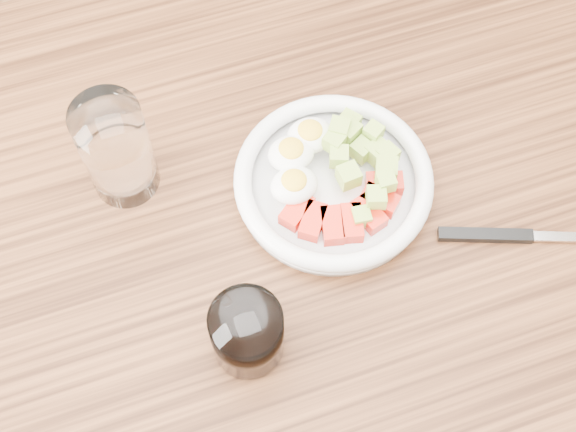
% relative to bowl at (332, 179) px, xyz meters
% --- Properties ---
extents(ground, '(4.00, 4.00, 0.00)m').
position_rel_bowl_xyz_m(ground, '(-0.06, -0.04, -0.79)').
color(ground, brown).
rests_on(ground, ground).
extents(dining_table, '(1.50, 0.90, 0.77)m').
position_rel_bowl_xyz_m(dining_table, '(-0.06, -0.04, -0.12)').
color(dining_table, brown).
rests_on(dining_table, ground).
extents(bowl, '(0.23, 0.23, 0.06)m').
position_rel_bowl_xyz_m(bowl, '(0.00, 0.00, 0.00)').
color(bowl, white).
rests_on(bowl, dining_table).
extents(fork, '(0.22, 0.10, 0.01)m').
position_rel_bowl_xyz_m(fork, '(0.17, -0.13, -0.02)').
color(fork, black).
rests_on(fork, dining_table).
extents(water_glass, '(0.08, 0.08, 0.14)m').
position_rel_bowl_xyz_m(water_glass, '(-0.23, 0.09, 0.05)').
color(water_glass, white).
rests_on(water_glass, dining_table).
extents(coffee_glass, '(0.08, 0.08, 0.09)m').
position_rel_bowl_xyz_m(coffee_glass, '(-0.15, -0.15, 0.02)').
color(coffee_glass, white).
rests_on(coffee_glass, dining_table).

